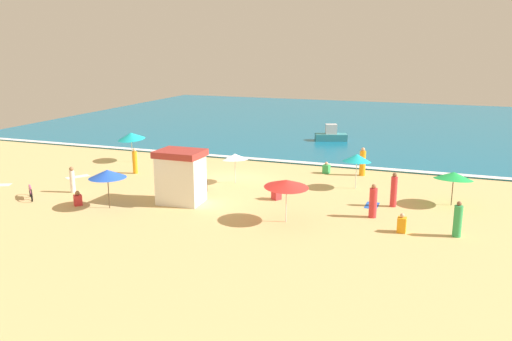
{
  "coord_description": "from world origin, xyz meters",
  "views": [
    {
      "loc": [
        12.85,
        -30.43,
        8.6
      ],
      "look_at": [
        1.54,
        0.01,
        0.8
      ],
      "focal_mm": 37.25,
      "sensor_mm": 36.0,
      "label": 1
    }
  ],
  "objects": [
    {
      "name": "lifeguard_cabana",
      "position": [
        -0.85,
        -5.42,
        1.5
      ],
      "size": [
        2.49,
        2.02,
        2.95
      ],
      "color": "white",
      "rests_on": "ground_plane"
    },
    {
      "name": "beachgoer_0",
      "position": [
        7.51,
        4.29,
        0.88
      ],
      "size": [
        0.53,
        0.53,
        1.9
      ],
      "color": "orange",
      "rests_on": "ground_plane"
    },
    {
      "name": "wave_breaker_foam",
      "position": [
        0.0,
        6.3,
        0.1
      ],
      "size": [
        57.0,
        0.7,
        0.01
      ],
      "primitive_type": "cube",
      "color": "white",
      "rests_on": "ocean_water"
    },
    {
      "name": "beach_umbrella_4",
      "position": [
        7.68,
        0.86,
        1.9
      ],
      "size": [
        1.97,
        1.99,
        2.19
      ],
      "color": "silver",
      "rests_on": "ground_plane"
    },
    {
      "name": "beachgoer_3",
      "position": [
        -5.9,
        -7.85,
        0.35
      ],
      "size": [
        0.57,
        0.57,
        0.82
      ],
      "color": "red",
      "rests_on": "ground_plane"
    },
    {
      "name": "beachgoer_10",
      "position": [
        -7.85,
        -5.84,
        0.76
      ],
      "size": [
        0.3,
        0.3,
        1.56
      ],
      "color": "white",
      "rests_on": "ground_plane"
    },
    {
      "name": "small_boat_0",
      "position": [
        2.81,
        15.85,
        0.58
      ],
      "size": [
        3.04,
        2.07,
        1.48
      ],
      "color": "teal",
      "rests_on": "ocean_water"
    },
    {
      "name": "beachgoer_6",
      "position": [
        10.23,
        -2.1,
        0.89
      ],
      "size": [
        0.48,
        0.48,
        1.88
      ],
      "color": "red",
      "rests_on": "ground_plane"
    },
    {
      "name": "beach_towel_1",
      "position": [
        -10.08,
        -2.65,
        0.01
      ],
      "size": [
        1.3,
        1.62,
        0.01
      ],
      "color": "white",
      "rests_on": "ground_plane"
    },
    {
      "name": "parked_bicycle",
      "position": [
        -9.22,
        -7.75,
        0.38
      ],
      "size": [
        1.38,
        1.27,
        0.76
      ],
      "color": "black",
      "rests_on": "ground_plane"
    },
    {
      "name": "beachgoer_2",
      "position": [
        9.46,
        -4.34,
        0.81
      ],
      "size": [
        0.4,
        0.4,
        1.74
      ],
      "color": "red",
      "rests_on": "ground_plane"
    },
    {
      "name": "beach_umbrella_2",
      "position": [
        0.33,
        -0.51,
        1.69
      ],
      "size": [
        2.26,
        2.26,
        1.96
      ],
      "color": "silver",
      "rests_on": "ground_plane"
    },
    {
      "name": "beach_umbrella_5",
      "position": [
        13.19,
        -0.74,
        1.65
      ],
      "size": [
        2.4,
        2.43,
        1.96
      ],
      "color": "#4C3823",
      "rests_on": "ground_plane"
    },
    {
      "name": "beachgoer_8",
      "position": [
        -0.75,
        -2.88,
        0.36
      ],
      "size": [
        0.58,
        0.58,
        0.86
      ],
      "color": "black",
      "rests_on": "ground_plane"
    },
    {
      "name": "beach_umbrella_1",
      "position": [
        -9.26,
        2.59,
        1.94
      ],
      "size": [
        2.74,
        2.75,
        2.29
      ],
      "color": "silver",
      "rests_on": "ground_plane"
    },
    {
      "name": "beachgoer_5",
      "position": [
        11.05,
        -6.1,
        0.4
      ],
      "size": [
        0.4,
        0.4,
        0.93
      ],
      "color": "orange",
      "rests_on": "ground_plane"
    },
    {
      "name": "ground_plane",
      "position": [
        0.0,
        0.0,
        0.0
      ],
      "size": [
        60.0,
        60.0,
        0.0
      ],
      "primitive_type": "plane",
      "color": "#D8B775"
    },
    {
      "name": "beachgoer_4",
      "position": [
        13.47,
        -5.79,
        0.77
      ],
      "size": [
        0.55,
        0.55,
        1.68
      ],
      "color": "green",
      "rests_on": "ground_plane"
    },
    {
      "name": "beachgoer_9",
      "position": [
        3.9,
        -3.03,
        0.39
      ],
      "size": [
        0.59,
        0.59,
        0.93
      ],
      "color": "red",
      "rests_on": "ground_plane"
    },
    {
      "name": "beachgoer_7",
      "position": [
        -7.01,
        -0.5,
        0.84
      ],
      "size": [
        0.45,
        0.45,
        1.75
      ],
      "color": "orange",
      "rests_on": "ground_plane"
    },
    {
      "name": "beach_towel_2",
      "position": [
        9.14,
        -2.32,
        0.01
      ],
      "size": [
        0.69,
        1.28,
        0.01
      ],
      "color": "blue",
      "rests_on": "ground_plane"
    },
    {
      "name": "beachgoer_1",
      "position": [
        5.13,
        4.04,
        0.33
      ],
      "size": [
        0.49,
        0.49,
        0.8
      ],
      "color": "green",
      "rests_on": "ground_plane"
    },
    {
      "name": "ocean_water",
      "position": [
        0.0,
        28.0,
        0.05
      ],
      "size": [
        60.0,
        44.0,
        0.1
      ],
      "primitive_type": "cube",
      "color": "#146B93",
      "rests_on": "ground_plane"
    },
    {
      "name": "beach_umbrella_3",
      "position": [
        -3.99,
        -7.68,
        1.89
      ],
      "size": [
        2.33,
        2.32,
        2.12
      ],
      "color": "#4C3823",
      "rests_on": "ground_plane"
    },
    {
      "name": "beach_umbrella_0",
      "position": [
        5.56,
        -6.56,
        1.96
      ],
      "size": [
        3.1,
        3.1,
        2.2
      ],
      "color": "silver",
      "rests_on": "ground_plane"
    }
  ]
}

